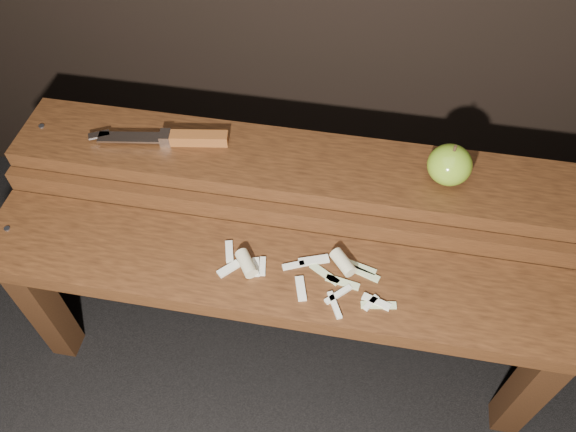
% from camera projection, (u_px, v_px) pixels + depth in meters
% --- Properties ---
extents(ground, '(60.00, 60.00, 0.00)m').
position_uv_depth(ground, '(284.00, 343.00, 1.44)').
color(ground, black).
extents(bench_front_tier, '(1.20, 0.20, 0.42)m').
position_uv_depth(bench_front_tier, '(277.00, 293.00, 1.12)').
color(bench_front_tier, black).
rests_on(bench_front_tier, ground).
extents(bench_rear_tier, '(1.20, 0.21, 0.50)m').
position_uv_depth(bench_rear_tier, '(297.00, 189.00, 1.21)').
color(bench_rear_tier, black).
rests_on(bench_rear_tier, ground).
extents(apple, '(0.09, 0.09, 0.09)m').
position_uv_depth(apple, '(450.00, 165.00, 1.09)').
color(apple, olive).
rests_on(apple, bench_rear_tier).
extents(knife, '(0.30, 0.07, 0.03)m').
position_uv_depth(knife, '(181.00, 138.00, 1.17)').
color(knife, brown).
rests_on(knife, bench_rear_tier).
extents(apple_scraps, '(0.34, 0.15, 0.03)m').
position_uv_depth(apple_scraps, '(304.00, 270.00, 1.07)').
color(apple_scraps, beige).
rests_on(apple_scraps, bench_front_tier).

